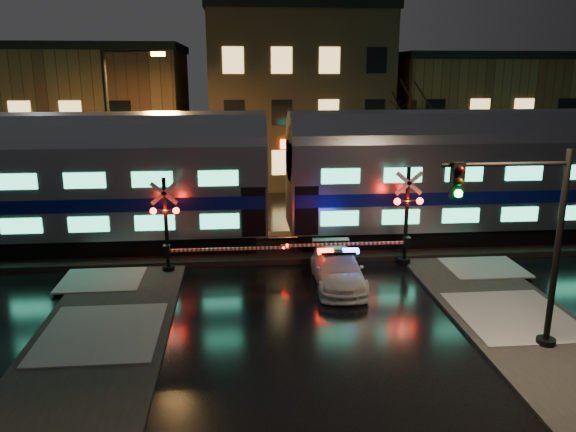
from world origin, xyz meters
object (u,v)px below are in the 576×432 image
object	(u,v)px
traffic_light	(527,248)
crossing_signal_right	(398,227)
police_car	(338,269)
streetlight	(115,128)
crossing_signal_left	(176,235)

from	to	relation	value
traffic_light	crossing_signal_right	bearing A→B (deg)	112.61
police_car	traffic_light	xyz separation A→B (m)	(4.24, -5.43, 2.45)
crossing_signal_right	streetlight	xyz separation A→B (m)	(-12.25, 6.69, 3.42)
crossing_signal_right	streetlight	distance (m)	14.37
crossing_signal_right	streetlight	world-z (taller)	streetlight
streetlight	traffic_light	bearing A→B (deg)	-45.39
police_car	traffic_light	size ratio (longest dim) A/B	0.76
police_car	crossing_signal_left	xyz separation A→B (m)	(-6.09, 1.80, 0.95)
crossing_signal_right	crossing_signal_left	size ratio (longest dim) A/B	1.07
police_car	crossing_signal_left	world-z (taller)	crossing_signal_left
traffic_light	streetlight	world-z (taller)	streetlight
crossing_signal_left	streetlight	world-z (taller)	streetlight
crossing_signal_right	traffic_light	xyz separation A→B (m)	(1.49, -7.23, 1.39)
police_car	streetlight	size ratio (longest dim) A/B	0.49
crossing_signal_right	traffic_light	size ratio (longest dim) A/B	1.00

